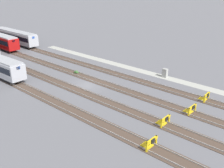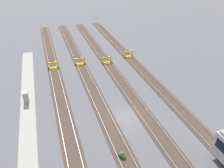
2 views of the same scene
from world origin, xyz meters
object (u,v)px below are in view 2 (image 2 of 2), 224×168
(bumper_stop_middle_track, at_px, (107,60))
(bumper_stop_far_inner_track, at_px, (128,55))
(electrical_cabinet, at_px, (26,97))
(bumper_stop_nearest_track, at_px, (53,66))
(bumper_stop_near_inner_track, at_px, (80,62))
(weed_clump, at_px, (122,155))

(bumper_stop_middle_track, relative_size, bumper_stop_far_inner_track, 1.00)
(bumper_stop_far_inner_track, bearing_deg, electrical_cabinet, -63.21)
(bumper_stop_nearest_track, relative_size, bumper_stop_near_inner_track, 1.00)
(bumper_stop_nearest_track, distance_m, bumper_stop_far_inner_track, 15.27)
(electrical_cabinet, bearing_deg, weed_clump, 34.82)
(bumper_stop_middle_track, distance_m, bumper_stop_far_inner_track, 5.27)
(bumper_stop_middle_track, xyz_separation_m, bumper_stop_far_inner_track, (-1.34, 5.09, 0.00))
(electrical_cabinet, bearing_deg, bumper_stop_nearest_track, 153.97)
(bumper_stop_nearest_track, xyz_separation_m, weed_clump, (23.43, 4.84, -0.27))
(bumper_stop_far_inner_track, bearing_deg, bumper_stop_middle_track, -75.21)
(bumper_stop_nearest_track, distance_m, weed_clump, 23.93)
(bumper_stop_middle_track, bearing_deg, bumper_stop_nearest_track, -95.22)
(electrical_cabinet, relative_size, weed_clump, 1.74)
(bumper_stop_near_inner_track, bearing_deg, bumper_stop_nearest_track, -88.17)
(bumper_stop_near_inner_track, distance_m, bumper_stop_far_inner_track, 10.20)
(weed_clump, bearing_deg, electrical_cabinet, -145.18)
(electrical_cabinet, xyz_separation_m, weed_clump, (13.75, 9.56, -0.56))
(bumper_stop_far_inner_track, xyz_separation_m, electrical_cabinet, (10.10, -20.00, 0.29))
(bumper_stop_nearest_track, distance_m, bumper_stop_near_inner_track, 5.08)
(weed_clump, bearing_deg, bumper_stop_near_inner_track, 179.42)
(bumper_stop_nearest_track, xyz_separation_m, bumper_stop_near_inner_track, (-0.16, 5.07, 0.00))
(bumper_stop_middle_track, relative_size, weed_clump, 2.18)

